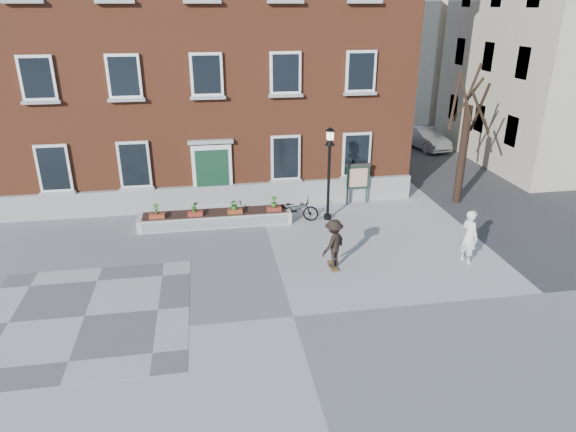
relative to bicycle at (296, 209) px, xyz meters
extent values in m
plane|color=#9B9B9D|center=(-1.33, -7.08, -0.50)|extent=(100.00, 100.00, 0.00)
cube|color=#565658|center=(-7.33, -6.08, -0.50)|extent=(6.00, 6.00, 0.01)
imported|color=black|center=(0.00, 0.00, 0.00)|extent=(2.03, 1.14, 1.01)
imported|color=#BBBDC0|center=(9.99, 10.16, 0.15)|extent=(2.18, 4.20, 1.32)
imported|color=silver|center=(5.28, -4.67, 0.46)|extent=(0.63, 0.80, 1.94)
cube|color=brown|center=(-3.33, 6.92, 5.50)|extent=(18.00, 10.00, 12.00)
cube|color=#979692|center=(-3.33, 1.80, 0.05)|extent=(18.00, 0.24, 1.10)
cube|color=#ADADA7|center=(-3.33, 1.67, -0.40)|extent=(2.60, 0.80, 0.20)
cube|color=#9A9A95|center=(-3.33, 1.82, -0.20)|extent=(2.20, 0.50, 0.20)
cube|color=white|center=(-3.33, 1.84, 1.15)|extent=(1.70, 0.12, 2.50)
cube|color=#153924|center=(-3.33, 1.79, 1.05)|extent=(1.40, 0.06, 2.30)
cube|color=#A2A29D|center=(-3.33, 1.80, 2.55)|extent=(1.90, 0.25, 0.15)
cube|color=silver|center=(-9.73, 1.82, 1.70)|extent=(1.30, 0.10, 2.00)
cube|color=black|center=(-9.73, 1.77, 1.70)|extent=(1.08, 0.04, 1.78)
cube|color=#A3A49E|center=(-9.73, 1.76, 0.64)|extent=(1.44, 0.20, 0.12)
cube|color=white|center=(-9.73, 1.82, 5.30)|extent=(1.30, 0.10, 1.70)
cube|color=black|center=(-9.73, 1.77, 5.30)|extent=(1.08, 0.04, 1.48)
cube|color=#979893|center=(-9.73, 1.76, 4.39)|extent=(1.44, 0.20, 0.12)
cube|color=#9C9C97|center=(-9.73, 1.76, 7.99)|extent=(1.44, 0.20, 0.12)
cube|color=silver|center=(-6.53, 1.82, 1.70)|extent=(1.30, 0.10, 2.00)
cube|color=black|center=(-6.53, 1.77, 1.70)|extent=(1.08, 0.04, 1.78)
cube|color=#A5A5A0|center=(-6.53, 1.76, 0.64)|extent=(1.44, 0.20, 0.12)
cube|color=white|center=(-6.53, 1.82, 5.30)|extent=(1.30, 0.10, 1.70)
cube|color=black|center=(-6.53, 1.77, 5.30)|extent=(1.08, 0.04, 1.48)
cube|color=#A8A7A2|center=(-6.53, 1.76, 4.39)|extent=(1.44, 0.20, 0.12)
cube|color=#A7A8A3|center=(-6.53, 1.76, 7.99)|extent=(1.44, 0.20, 0.12)
cube|color=white|center=(-3.33, 1.82, 5.30)|extent=(1.30, 0.10, 1.70)
cube|color=black|center=(-3.33, 1.77, 5.30)|extent=(1.08, 0.04, 1.48)
cube|color=#A7A7A2|center=(-3.33, 1.76, 4.39)|extent=(1.44, 0.20, 0.12)
cube|color=#ACACA7|center=(-3.33, 1.76, 7.99)|extent=(1.44, 0.20, 0.12)
cube|color=silver|center=(-0.13, 1.82, 1.70)|extent=(1.30, 0.10, 2.00)
cube|color=black|center=(-0.13, 1.77, 1.70)|extent=(1.08, 0.04, 1.78)
cube|color=#9F9F99|center=(-0.13, 1.76, 0.64)|extent=(1.44, 0.20, 0.12)
cube|color=white|center=(-0.13, 1.82, 5.30)|extent=(1.30, 0.10, 1.70)
cube|color=black|center=(-0.13, 1.77, 5.30)|extent=(1.08, 0.04, 1.48)
cube|color=#989893|center=(-0.13, 1.76, 4.39)|extent=(1.44, 0.20, 0.12)
cube|color=#A2A29D|center=(-0.13, 1.76, 7.99)|extent=(1.44, 0.20, 0.12)
cube|color=silver|center=(3.07, 1.82, 1.70)|extent=(1.30, 0.10, 2.00)
cube|color=black|center=(3.07, 1.77, 1.70)|extent=(1.08, 0.04, 1.78)
cube|color=#989793|center=(3.07, 1.76, 0.64)|extent=(1.44, 0.20, 0.12)
cube|color=white|center=(3.07, 1.82, 5.30)|extent=(1.30, 0.10, 1.70)
cube|color=black|center=(3.07, 1.77, 5.30)|extent=(1.08, 0.04, 1.48)
cube|color=#9A9A95|center=(3.07, 1.76, 4.39)|extent=(1.44, 0.20, 0.12)
cube|color=#A0A19B|center=(3.07, 1.76, 7.99)|extent=(1.44, 0.20, 0.12)
cube|color=silver|center=(-3.33, 0.12, -0.25)|extent=(6.20, 1.10, 0.50)
cube|color=silver|center=(-3.33, -0.44, -0.25)|extent=(5.80, 0.02, 0.40)
cube|color=black|center=(-3.33, 0.12, 0.00)|extent=(5.80, 0.90, 0.06)
cube|color=#953720|center=(-5.63, -0.13, 0.10)|extent=(0.60, 0.25, 0.20)
imported|color=#2D5E1C|center=(-5.63, -0.13, 0.42)|extent=(0.24, 0.24, 0.45)
cube|color=maroon|center=(-4.13, -0.13, 0.10)|extent=(0.60, 0.25, 0.20)
imported|color=#2F681F|center=(-4.13, -0.13, 0.42)|extent=(0.25, 0.25, 0.45)
cube|color=brown|center=(-2.53, -0.13, 0.10)|extent=(0.60, 0.25, 0.20)
imported|color=#2A621D|center=(-2.53, -0.13, 0.42)|extent=(0.40, 0.40, 0.45)
cube|color=maroon|center=(-0.93, -0.13, 0.10)|extent=(0.60, 0.25, 0.20)
imported|color=#30671F|center=(-0.93, -0.13, 0.42)|extent=(0.25, 0.25, 0.45)
cylinder|color=black|center=(7.67, 0.92, 1.70)|extent=(0.36, 0.36, 4.40)
cylinder|color=black|center=(8.18, 0.92, 3.78)|extent=(0.12, 1.12, 2.23)
cylinder|color=#302315|center=(7.84, 1.44, 4.05)|extent=(1.18, 0.49, 1.97)
cylinder|color=#301E15|center=(7.18, 1.28, 4.04)|extent=(0.88, 1.14, 2.35)
cylinder|color=black|center=(7.37, 0.70, 4.22)|extent=(0.60, 0.77, 1.90)
cylinder|color=black|center=(7.88, 0.29, 3.74)|extent=(1.39, 0.55, 1.95)
cylinder|color=#322116|center=(7.83, 1.05, 4.87)|extent=(0.43, 0.48, 1.58)
cube|color=#3B3B3E|center=(10.67, 10.92, -0.50)|extent=(8.00, 36.00, 0.01)
cube|color=beige|center=(16.67, 18.92, 6.00)|extent=(10.00, 11.00, 13.00)
cube|color=black|center=(11.71, 3.72, 2.00)|extent=(0.08, 1.00, 1.50)
cube|color=black|center=(11.71, 6.92, 2.00)|extent=(0.08, 1.00, 1.50)
cube|color=black|center=(11.71, 10.12, 2.00)|extent=(0.08, 1.00, 1.50)
cube|color=black|center=(11.71, 3.72, 5.30)|extent=(0.08, 1.00, 1.50)
cube|color=black|center=(11.71, 6.92, 5.30)|extent=(0.08, 1.00, 1.50)
cube|color=black|center=(11.71, 10.12, 5.30)|extent=(0.08, 1.00, 1.50)
cylinder|color=black|center=(1.36, -0.09, -0.40)|extent=(0.32, 0.32, 0.20)
cylinder|color=black|center=(1.36, -0.09, 1.10)|extent=(0.12, 0.12, 3.20)
cone|color=black|center=(1.36, -0.09, 2.85)|extent=(0.40, 0.40, 0.30)
cube|color=#FFF2BB|center=(1.36, -0.09, 3.10)|extent=(0.24, 0.24, 0.34)
cone|color=black|center=(1.36, -0.09, 3.35)|extent=(0.40, 0.40, 0.16)
cylinder|color=#183123|center=(2.63, 1.47, 0.40)|extent=(0.08, 0.08, 1.80)
cylinder|color=#1B3627|center=(3.53, 1.47, 0.40)|extent=(0.08, 0.08, 1.80)
cube|color=#172F21|center=(3.08, 1.47, 0.75)|extent=(1.00, 0.10, 1.00)
cube|color=beige|center=(3.08, 1.41, 0.75)|extent=(0.85, 0.02, 0.85)
cube|color=#332F2C|center=(3.08, 1.47, 1.32)|extent=(1.10, 0.16, 0.10)
cube|color=brown|center=(0.53, -4.33, -0.44)|extent=(0.22, 0.78, 0.03)
cylinder|color=black|center=(0.44, -4.61, -0.48)|extent=(0.03, 0.05, 0.05)
cylinder|color=black|center=(0.62, -4.61, -0.48)|extent=(0.03, 0.05, 0.05)
cylinder|color=black|center=(0.44, -4.05, -0.48)|extent=(0.03, 0.05, 0.05)
cylinder|color=black|center=(0.62, -4.05, -0.48)|extent=(0.03, 0.05, 0.05)
imported|color=black|center=(0.53, -4.33, 0.42)|extent=(1.24, 1.20, 1.70)
camera|label=1|loc=(-3.54, -19.55, 7.92)|focal=32.00mm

